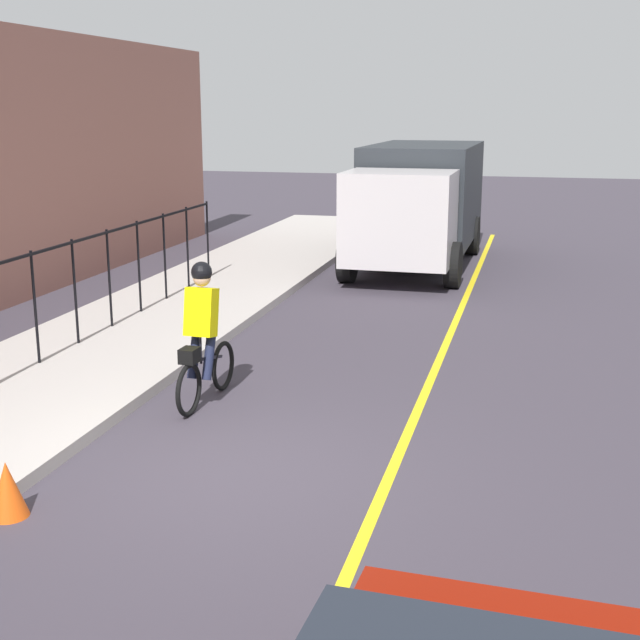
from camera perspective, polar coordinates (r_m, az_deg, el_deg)
ground_plane at (r=9.14m, az=-5.91°, el=-9.98°), size 80.00×80.00×0.00m
lane_line_centre at (r=8.75m, az=4.16°, el=-11.03°), size 36.00×0.12×0.01m
cyclist_lead at (r=10.94m, az=-7.68°, el=-0.95°), size 1.71×0.38×1.83m
box_truck_background at (r=20.68m, az=6.47°, el=7.85°), size 6.74×2.60×2.78m
traffic_cone_near at (r=8.61m, az=-19.74°, el=-10.36°), size 0.36×0.36×0.53m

